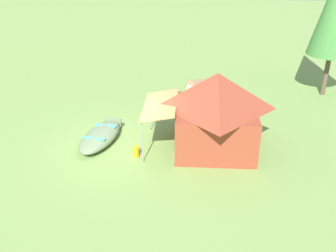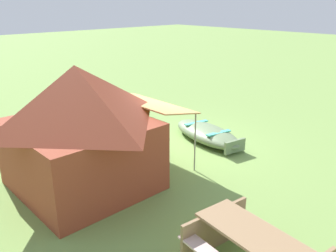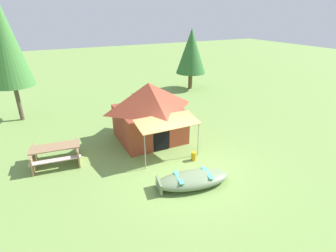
{
  "view_description": "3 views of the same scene",
  "coord_description": "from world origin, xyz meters",
  "px_view_note": "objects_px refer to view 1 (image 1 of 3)",
  "views": [
    {
      "loc": [
        11.48,
        2.18,
        6.54
      ],
      "look_at": [
        0.18,
        1.52,
        0.99
      ],
      "focal_mm": 39.71,
      "sensor_mm": 36.0,
      "label": 1
    },
    {
      "loc": [
        -6.77,
        6.68,
        3.99
      ],
      "look_at": [
        -0.25,
        0.51,
        0.8
      ],
      "focal_mm": 37.79,
      "sensor_mm": 36.0,
      "label": 2
    },
    {
      "loc": [
        -4.65,
        -7.5,
        5.68
      ],
      "look_at": [
        -0.06,
        1.55,
        1.24
      ],
      "focal_mm": 28.14,
      "sensor_mm": 36.0,
      "label": 3
    }
  ],
  "objects_px": {
    "cooler_box": "(189,132)",
    "beached_rowboat": "(101,136)",
    "picnic_table": "(201,92)",
    "canvas_cabin_tent": "(215,110)",
    "fuel_can": "(136,152)"
  },
  "relations": [
    {
      "from": "cooler_box",
      "to": "beached_rowboat",
      "type": "bearing_deg",
      "value": -79.42
    },
    {
      "from": "beached_rowboat",
      "to": "picnic_table",
      "type": "distance_m",
      "value": 5.56
    },
    {
      "from": "canvas_cabin_tent",
      "to": "cooler_box",
      "type": "bearing_deg",
      "value": -130.47
    },
    {
      "from": "beached_rowboat",
      "to": "picnic_table",
      "type": "relative_size",
      "value": 1.4
    },
    {
      "from": "beached_rowboat",
      "to": "cooler_box",
      "type": "bearing_deg",
      "value": 100.58
    },
    {
      "from": "canvas_cabin_tent",
      "to": "fuel_can",
      "type": "relative_size",
      "value": 10.77
    },
    {
      "from": "canvas_cabin_tent",
      "to": "picnic_table",
      "type": "bearing_deg",
      "value": -174.96
    },
    {
      "from": "cooler_box",
      "to": "fuel_can",
      "type": "xyz_separation_m",
      "value": [
        1.56,
        -1.8,
        0.01
      ]
    },
    {
      "from": "canvas_cabin_tent",
      "to": "fuel_can",
      "type": "height_order",
      "value": "canvas_cabin_tent"
    },
    {
      "from": "beached_rowboat",
      "to": "fuel_can",
      "type": "xyz_separation_m",
      "value": [
        0.96,
        1.44,
        -0.06
      ]
    },
    {
      "from": "canvas_cabin_tent",
      "to": "cooler_box",
      "type": "xyz_separation_m",
      "value": [
        -0.75,
        -0.87,
        -1.26
      ]
    },
    {
      "from": "picnic_table",
      "to": "cooler_box",
      "type": "xyz_separation_m",
      "value": [
        3.5,
        -0.5,
        -0.31
      ]
    },
    {
      "from": "beached_rowboat",
      "to": "cooler_box",
      "type": "distance_m",
      "value": 3.3
    },
    {
      "from": "beached_rowboat",
      "to": "canvas_cabin_tent",
      "type": "bearing_deg",
      "value": 88.05
    },
    {
      "from": "fuel_can",
      "to": "cooler_box",
      "type": "bearing_deg",
      "value": 130.93
    }
  ]
}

